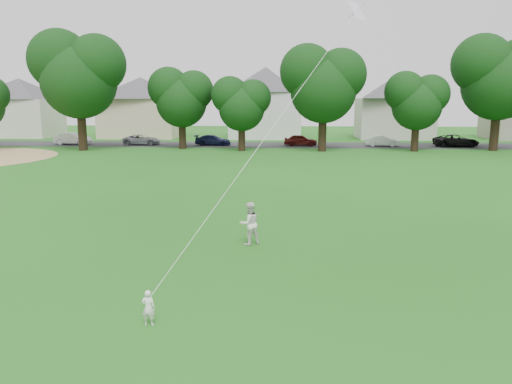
{
  "coord_description": "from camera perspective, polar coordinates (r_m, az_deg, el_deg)",
  "views": [
    {
      "loc": [
        2.75,
        -11.83,
        4.89
      ],
      "look_at": [
        1.88,
        2.0,
        2.3
      ],
      "focal_mm": 35.0,
      "sensor_mm": 36.0,
      "label": 1
    }
  ],
  "objects": [
    {
      "name": "kite",
      "position": [
        14.78,
        2.69,
        8.45
      ],
      "size": [
        3.2,
        5.19,
        13.25
      ],
      "color": "silver",
      "rests_on": "ground"
    },
    {
      "name": "parked_cars",
      "position": [
        53.06,
        0.84,
        5.97
      ],
      "size": [
        63.49,
        2.26,
        1.29
      ],
      "color": "black",
      "rests_on": "ground"
    },
    {
      "name": "ground",
      "position": [
        13.09,
        -8.99,
        -11.49
      ],
      "size": [
        160.0,
        160.0,
        0.0
      ],
      "primitive_type": "plane",
      "color": "#185112",
      "rests_on": "ground"
    },
    {
      "name": "house_row",
      "position": [
        63.9,
        0.86,
        10.47
      ],
      "size": [
        76.72,
        13.56,
        10.38
      ],
      "color": "silver",
      "rests_on": "ground"
    },
    {
      "name": "street",
      "position": [
        54.12,
        0.65,
        5.42
      ],
      "size": [
        90.0,
        7.0,
        0.01
      ],
      "primitive_type": "cube",
      "color": "#2D2D30",
      "rests_on": "ground"
    },
    {
      "name": "tree_row",
      "position": [
        47.52,
        3.27,
        12.47
      ],
      "size": [
        80.13,
        9.07,
        11.66
      ],
      "color": "black",
      "rests_on": "ground"
    },
    {
      "name": "toddler",
      "position": [
        11.41,
        -12.21,
        -12.81
      ],
      "size": [
        0.3,
        0.2,
        0.81
      ],
      "primitive_type": "imported",
      "rotation": [
        0.0,
        0.0,
        3.11
      ],
      "color": "white",
      "rests_on": "ground"
    },
    {
      "name": "older_boy",
      "position": [
        16.93,
        -0.75,
        -3.61
      ],
      "size": [
        0.9,
        0.84,
        1.47
      ],
      "primitive_type": "imported",
      "rotation": [
        0.0,
        0.0,
        3.66
      ],
      "color": "white",
      "rests_on": "ground"
    }
  ]
}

